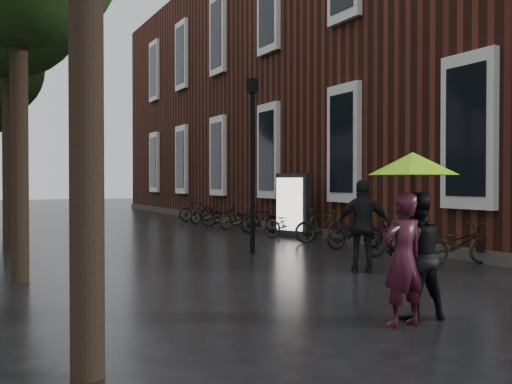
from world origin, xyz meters
TOP-DOWN VIEW (x-y plane):
  - ground at (0.00, 0.00)m, footprint 120.00×120.00m
  - brick_building at (10.47, 19.46)m, footprint 10.20×33.20m
  - person_burgundy at (-0.04, 1.27)m, footprint 0.63×0.42m
  - person_black at (0.38, 1.52)m, footprint 0.96×0.82m
  - lime_umbrella at (0.25, 1.43)m, footprint 1.17×1.17m
  - pedestrian_walking at (2.23, 5.18)m, footprint 1.18×0.96m
  - parked_bicycles at (4.56, 13.32)m, footprint 2.12×16.80m
  - ad_lightbox at (4.67, 12.30)m, footprint 0.32×1.39m
  - lamp_post at (1.61, 9.05)m, footprint 0.23×0.23m
  - cycle_sign at (-3.74, 17.16)m, footprint 0.16×0.56m

SIDE VIEW (x-z plane):
  - ground at x=0.00m, z-range 0.00..0.00m
  - parked_bicycles at x=4.56m, z-range -0.06..0.98m
  - person_black at x=0.38m, z-range 0.00..1.70m
  - person_burgundy at x=-0.04m, z-range 0.00..1.70m
  - pedestrian_walking at x=2.23m, z-range 0.00..1.87m
  - ad_lightbox at x=4.67m, z-range 0.00..2.10m
  - cycle_sign at x=-3.74m, z-range 0.50..3.57m
  - lime_umbrella at x=0.25m, z-range 1.21..2.93m
  - lamp_post at x=1.61m, z-range 0.48..4.93m
  - brick_building at x=10.47m, z-range -0.01..11.99m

